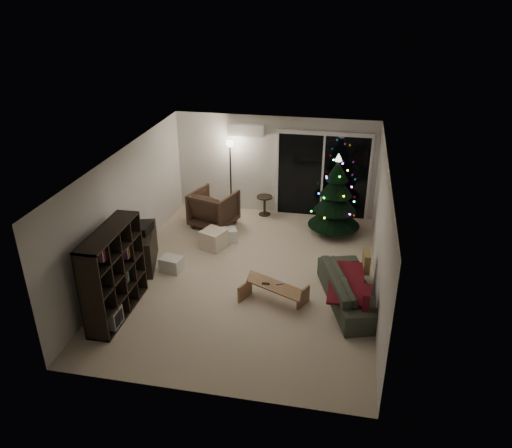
{
  "coord_description": "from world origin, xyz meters",
  "views": [
    {
      "loc": [
        1.81,
        -8.44,
        5.4
      ],
      "look_at": [
        0.1,
        0.3,
        1.05
      ],
      "focal_mm": 35.0,
      "sensor_mm": 36.0,
      "label": 1
    }
  ],
  "objects_px": {
    "bookshelf": "(103,272)",
    "christmas_tree": "(336,195)",
    "coffee_table": "(274,293)",
    "media_cabinet": "(143,248)",
    "armchair": "(214,209)",
    "sofa": "(351,289)"
  },
  "relations": [
    {
      "from": "sofa",
      "to": "coffee_table",
      "type": "xyz_separation_m",
      "value": [
        -1.4,
        -0.24,
        -0.12
      ]
    },
    {
      "from": "sofa",
      "to": "media_cabinet",
      "type": "bearing_deg",
      "value": 64.89
    },
    {
      "from": "media_cabinet",
      "to": "armchair",
      "type": "relative_size",
      "value": 1.26
    },
    {
      "from": "media_cabinet",
      "to": "coffee_table",
      "type": "height_order",
      "value": "media_cabinet"
    },
    {
      "from": "media_cabinet",
      "to": "coffee_table",
      "type": "distance_m",
      "value": 3.02
    },
    {
      "from": "bookshelf",
      "to": "coffee_table",
      "type": "xyz_separation_m",
      "value": [
        2.9,
        0.87,
        -0.64
      ]
    },
    {
      "from": "bookshelf",
      "to": "christmas_tree",
      "type": "xyz_separation_m",
      "value": [
        3.83,
        3.92,
        0.16
      ]
    },
    {
      "from": "coffee_table",
      "to": "christmas_tree",
      "type": "xyz_separation_m",
      "value": [
        0.93,
        3.06,
        0.8
      ]
    },
    {
      "from": "bookshelf",
      "to": "coffee_table",
      "type": "distance_m",
      "value": 3.09
    },
    {
      "from": "bookshelf",
      "to": "sofa",
      "type": "height_order",
      "value": "bookshelf"
    },
    {
      "from": "media_cabinet",
      "to": "christmas_tree",
      "type": "height_order",
      "value": "christmas_tree"
    },
    {
      "from": "bookshelf",
      "to": "media_cabinet",
      "type": "relative_size",
      "value": 1.33
    },
    {
      "from": "bookshelf",
      "to": "armchair",
      "type": "distance_m",
      "value": 3.92
    },
    {
      "from": "bookshelf",
      "to": "coffee_table",
      "type": "bearing_deg",
      "value": -2.33
    },
    {
      "from": "media_cabinet",
      "to": "coffee_table",
      "type": "xyz_separation_m",
      "value": [
        2.9,
        -0.81,
        -0.2
      ]
    },
    {
      "from": "media_cabinet",
      "to": "coffee_table",
      "type": "bearing_deg",
      "value": -31.95
    },
    {
      "from": "sofa",
      "to": "christmas_tree",
      "type": "bearing_deg",
      "value": -8.06
    },
    {
      "from": "armchair",
      "to": "coffee_table",
      "type": "bearing_deg",
      "value": 140.86
    },
    {
      "from": "media_cabinet",
      "to": "coffee_table",
      "type": "relative_size",
      "value": 1.07
    },
    {
      "from": "media_cabinet",
      "to": "christmas_tree",
      "type": "relative_size",
      "value": 0.63
    },
    {
      "from": "armchair",
      "to": "coffee_table",
      "type": "distance_m",
      "value": 3.52
    },
    {
      "from": "armchair",
      "to": "christmas_tree",
      "type": "xyz_separation_m",
      "value": [
        2.88,
        0.13,
        0.54
      ]
    }
  ]
}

